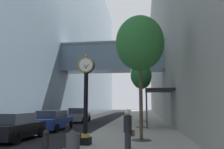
% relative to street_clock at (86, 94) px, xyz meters
% --- Properties ---
extents(ground_plane, '(110.00, 110.00, 0.00)m').
position_rel_street_clock_xyz_m(ground_plane, '(-0.72, 20.30, -2.64)').
color(ground_plane, black).
rests_on(ground_plane, ground).
extents(sidewalk_right, '(6.21, 80.00, 0.14)m').
position_rel_street_clock_xyz_m(sidewalk_right, '(2.38, 23.30, -2.57)').
color(sidewalk_right, '#9E998E').
rests_on(sidewalk_right, ground).
extents(building_block_left, '(22.14, 80.00, 31.27)m').
position_rel_street_clock_xyz_m(building_block_left, '(-11.78, 23.26, 12.94)').
color(building_block_left, '#849EB2').
rests_on(building_block_left, ground).
extents(building_block_right, '(9.00, 80.00, 28.61)m').
position_rel_street_clock_xyz_m(building_block_right, '(9.99, 23.30, 11.66)').
color(building_block_right, gray).
rests_on(building_block_right, ground).
extents(street_clock, '(0.84, 0.55, 4.55)m').
position_rel_street_clock_xyz_m(street_clock, '(0.00, 0.00, 0.00)').
color(street_clock, black).
rests_on(street_clock, sidewalk_right).
extents(bollard_nearest, '(0.22, 0.22, 1.09)m').
position_rel_street_clock_xyz_m(bollard_nearest, '(-0.51, -3.47, -1.93)').
color(bollard_nearest, black).
rests_on(bollard_nearest, sidewalk_right).
extents(bollard_second, '(0.22, 0.22, 1.09)m').
position_rel_street_clock_xyz_m(bollard_second, '(-0.51, -1.21, -1.93)').
color(bollard_second, black).
rests_on(bollard_second, sidewalk_right).
extents(street_tree_near, '(2.82, 2.82, 7.14)m').
position_rel_street_clock_xyz_m(street_tree_near, '(2.74, 1.73, 3.00)').
color(street_tree_near, '#333335').
rests_on(street_tree_near, sidewalk_right).
extents(street_tree_mid_near, '(1.85, 1.85, 5.55)m').
position_rel_street_clock_xyz_m(street_tree_mid_near, '(2.74, 8.77, 1.93)').
color(street_tree_mid_near, '#333335').
rests_on(street_tree_mid_near, sidewalk_right).
extents(street_tree_mid_far, '(2.26, 2.26, 6.37)m').
position_rel_street_clock_xyz_m(street_tree_mid_far, '(2.74, 15.81, 2.53)').
color(street_tree_mid_far, '#333335').
rests_on(street_tree_mid_far, sidewalk_right).
extents(trash_bin, '(0.53, 0.53, 1.05)m').
position_rel_street_clock_xyz_m(trash_bin, '(0.30, -2.95, -1.96)').
color(trash_bin, '#383D42').
rests_on(trash_bin, sidewalk_right).
extents(pedestrian_walking, '(0.52, 0.47, 1.78)m').
position_rel_street_clock_xyz_m(pedestrian_walking, '(2.24, -1.73, -1.56)').
color(pedestrian_walking, '#23232D').
rests_on(pedestrian_walking, sidewalk_right).
extents(storefront_awning, '(2.40, 3.60, 3.30)m').
position_rel_street_clock_xyz_m(storefront_awning, '(4.25, 9.21, 0.64)').
color(storefront_awning, black).
rests_on(storefront_awning, sidewalk_right).
extents(car_grey_near, '(2.13, 4.49, 1.67)m').
position_rel_street_clock_xyz_m(car_grey_near, '(-4.75, 15.14, -1.83)').
color(car_grey_near, slate).
rests_on(car_grey_near, ground).
extents(car_black_mid, '(2.15, 4.25, 1.60)m').
position_rel_street_clock_xyz_m(car_black_mid, '(-4.72, 1.59, -1.86)').
color(car_black_mid, black).
rests_on(car_black_mid, ground).
extents(car_blue_far, '(2.24, 4.48, 1.61)m').
position_rel_street_clock_xyz_m(car_blue_far, '(-4.52, 6.87, -1.86)').
color(car_blue_far, navy).
rests_on(car_blue_far, ground).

